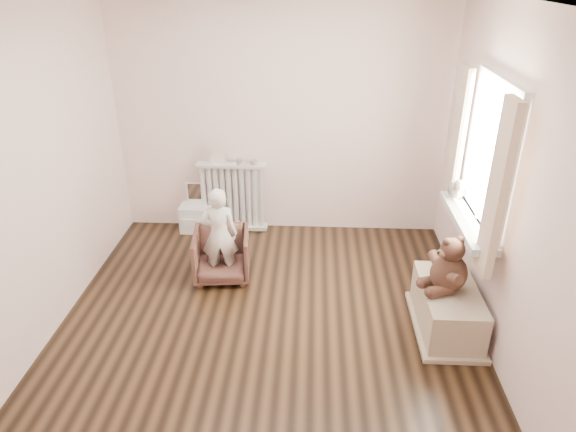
{
  "coord_description": "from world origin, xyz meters",
  "views": [
    {
      "loc": [
        0.36,
        -3.62,
        2.82
      ],
      "look_at": [
        0.15,
        0.45,
        0.8
      ],
      "focal_mm": 32.0,
      "sensor_mm": 36.0,
      "label": 1
    }
  ],
  "objects_px": {
    "child": "(219,235)",
    "teddy_bear": "(451,261)",
    "plush_cat": "(457,188)",
    "armchair": "(222,255)",
    "toy_bench": "(447,308)",
    "toy_vanity": "(196,208)",
    "radiator": "(233,199)"
  },
  "relations": [
    {
      "from": "toy_bench",
      "to": "plush_cat",
      "type": "relative_size",
      "value": 3.44
    },
    {
      "from": "armchair",
      "to": "child",
      "type": "height_order",
      "value": "child"
    },
    {
      "from": "toy_vanity",
      "to": "plush_cat",
      "type": "bearing_deg",
      "value": -19.83
    },
    {
      "from": "radiator",
      "to": "child",
      "type": "distance_m",
      "value": 1.07
    },
    {
      "from": "toy_bench",
      "to": "plush_cat",
      "type": "xyz_separation_m",
      "value": [
        0.14,
        0.73,
        0.8
      ]
    },
    {
      "from": "radiator",
      "to": "toy_bench",
      "type": "distance_m",
      "value": 2.69
    },
    {
      "from": "armchair",
      "to": "child",
      "type": "distance_m",
      "value": 0.26
    },
    {
      "from": "toy_bench",
      "to": "plush_cat",
      "type": "height_order",
      "value": "plush_cat"
    },
    {
      "from": "child",
      "to": "teddy_bear",
      "type": "bearing_deg",
      "value": 155.61
    },
    {
      "from": "radiator",
      "to": "plush_cat",
      "type": "bearing_deg",
      "value": -23.94
    },
    {
      "from": "teddy_bear",
      "to": "plush_cat",
      "type": "distance_m",
      "value": 0.82
    },
    {
      "from": "toy_vanity",
      "to": "armchair",
      "type": "distance_m",
      "value": 1.08
    },
    {
      "from": "teddy_bear",
      "to": "plush_cat",
      "type": "relative_size",
      "value": 1.92
    },
    {
      "from": "plush_cat",
      "to": "toy_vanity",
      "type": "bearing_deg",
      "value": 135.86
    },
    {
      "from": "armchair",
      "to": "toy_bench",
      "type": "bearing_deg",
      "value": -25.1
    },
    {
      "from": "child",
      "to": "plush_cat",
      "type": "bearing_deg",
      "value": 175.9
    },
    {
      "from": "child",
      "to": "toy_bench",
      "type": "relative_size",
      "value": 1.12
    },
    {
      "from": "toy_bench",
      "to": "child",
      "type": "bearing_deg",
      "value": 162.38
    },
    {
      "from": "radiator",
      "to": "teddy_bear",
      "type": "relative_size",
      "value": 1.71
    },
    {
      "from": "teddy_bear",
      "to": "toy_bench",
      "type": "bearing_deg",
      "value": -3.3
    },
    {
      "from": "plush_cat",
      "to": "teddy_bear",
      "type": "bearing_deg",
      "value": -127.88
    },
    {
      "from": "armchair",
      "to": "child",
      "type": "xyz_separation_m",
      "value": [
        0.0,
        -0.05,
        0.25
      ]
    },
    {
      "from": "armchair",
      "to": "teddy_bear",
      "type": "bearing_deg",
      "value": -25.68
    },
    {
      "from": "toy_bench",
      "to": "teddy_bear",
      "type": "distance_m",
      "value": 0.47
    },
    {
      "from": "child",
      "to": "plush_cat",
      "type": "xyz_separation_m",
      "value": [
        2.17,
        0.08,
        0.5
      ]
    },
    {
      "from": "armchair",
      "to": "plush_cat",
      "type": "relative_size",
      "value": 2.18
    },
    {
      "from": "radiator",
      "to": "plush_cat",
      "type": "relative_size",
      "value": 3.29
    },
    {
      "from": "toy_vanity",
      "to": "plush_cat",
      "type": "xyz_separation_m",
      "value": [
        2.63,
        -0.95,
        0.72
      ]
    },
    {
      "from": "child",
      "to": "teddy_bear",
      "type": "xyz_separation_m",
      "value": [
        1.99,
        -0.66,
        0.17
      ]
    },
    {
      "from": "radiator",
      "to": "toy_bench",
      "type": "bearing_deg",
      "value": -39.51
    },
    {
      "from": "child",
      "to": "teddy_bear",
      "type": "distance_m",
      "value": 2.11
    },
    {
      "from": "toy_bench",
      "to": "teddy_bear",
      "type": "xyz_separation_m",
      "value": [
        -0.04,
        -0.01,
        0.47
      ]
    }
  ]
}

